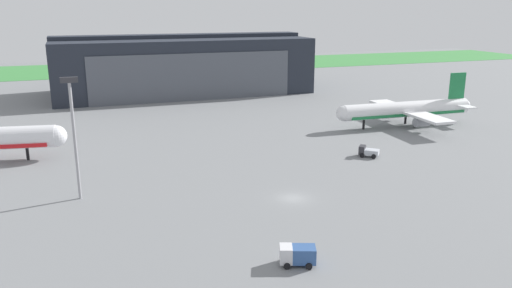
% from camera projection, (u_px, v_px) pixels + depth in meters
% --- Properties ---
extents(ground_plane, '(440.00, 440.00, 0.00)m').
position_uv_depth(ground_plane, '(293.00, 198.00, 75.38)').
color(ground_plane, slate).
extents(grass_field_strip, '(440.00, 56.00, 0.08)m').
position_uv_depth(grass_field_strip, '(139.00, 68.00, 236.04)').
color(grass_field_strip, '#3C8740').
rests_on(grass_field_strip, ground_plane).
extents(maintenance_hangar, '(80.96, 35.51, 19.05)m').
position_uv_depth(maintenance_hangar, '(181.00, 65.00, 167.32)').
color(maintenance_hangar, '#232833').
rests_on(maintenance_hangar, ground_plane).
extents(airliner_far_left, '(36.21, 28.14, 12.27)m').
position_uv_depth(airliner_far_left, '(406.00, 110.00, 120.02)').
color(airliner_far_left, white).
rests_on(airliner_far_left, ground_plane).
extents(pushback_tractor, '(4.10, 3.96, 2.03)m').
position_uv_depth(pushback_tractor, '(368.00, 151.00, 96.14)').
color(pushback_tractor, '#2D2D33').
rests_on(pushback_tractor, ground_plane).
extents(fuel_bowser, '(4.42, 3.37, 2.19)m').
position_uv_depth(fuel_bowser, '(297.00, 254.00, 55.71)').
color(fuel_bowser, silver).
rests_on(fuel_bowser, ground_plane).
extents(apron_light_mast, '(2.40, 0.50, 18.18)m').
position_uv_depth(apron_light_mast, '(74.00, 129.00, 72.51)').
color(apron_light_mast, '#99999E').
rests_on(apron_light_mast, ground_plane).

